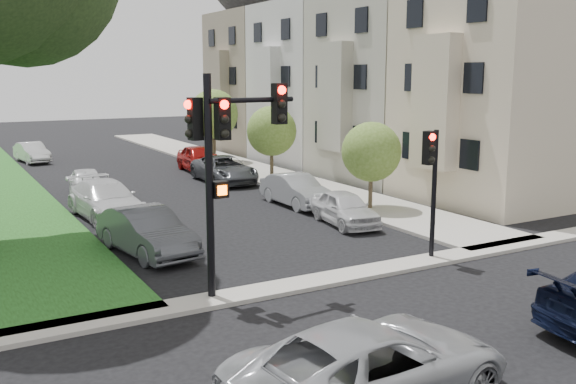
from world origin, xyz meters
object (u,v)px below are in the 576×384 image
small_tree_b (272,131)px  traffic_signal_secondary (432,170)px  car_cross_near (372,365)px  car_parked_6 (106,200)px  traffic_signal_main (225,146)px  small_tree_c (214,114)px  car_parked_9 (32,152)px  small_tree_a (371,152)px  car_parked_0 (345,208)px  car_parked_2 (224,169)px  car_parked_3 (199,159)px  car_parked_1 (296,190)px  car_parked_7 (87,183)px  car_parked_5 (147,232)px

small_tree_b → traffic_signal_secondary: bearing=-100.3°
car_cross_near → car_parked_6: same height
car_cross_near → traffic_signal_main: bearing=-5.6°
small_tree_c → car_parked_6: (-10.00, -12.67, -2.39)m
car_cross_near → car_parked_9: bearing=-4.1°
small_tree_c → car_cross_near: (-9.61, -29.67, -2.39)m
small_tree_c → small_tree_a: bearing=-90.0°
small_tree_c → traffic_signal_secondary: small_tree_c is taller
car_parked_0 → car_parked_2: car_parked_2 is taller
car_parked_3 → car_parked_6: size_ratio=0.89×
car_cross_near → car_parked_6: bearing=-3.7°
car_parked_2 → car_parked_6: (-7.51, -5.45, 0.04)m
small_tree_c → car_parked_1: 14.66m
traffic_signal_secondary → car_parked_0: bearing=85.2°
small_tree_a → car_parked_0: 3.41m
traffic_signal_main → traffic_signal_secondary: (6.73, -0.04, -1.11)m
car_parked_6 → car_parked_9: car_parked_6 is taller
small_tree_c → car_parked_1: bearing=-98.8°
car_parked_0 → car_parked_7: bearing=132.7°
car_parked_2 → car_parked_5: 13.70m
car_parked_3 → car_parked_6: (-7.78, -9.64, -0.03)m
car_cross_near → car_parked_5: bearing=-2.2°
traffic_signal_main → car_parked_6: traffic_signal_main is taller
car_parked_0 → small_tree_c: bearing=91.0°
car_parked_6 → car_parked_9: (-0.18, 18.67, -0.09)m
traffic_signal_secondary → car_parked_3: size_ratio=0.89×
small_tree_a → small_tree_c: size_ratio=0.79×
traffic_signal_secondary → car_parked_0: 5.63m
car_parked_7 → car_parked_9: bearing=100.4°
car_cross_near → car_parked_0: bearing=-37.4°
small_tree_a → car_cross_near: 16.25m
car_parked_3 → car_parked_7: (-7.45, -4.58, -0.12)m
car_cross_near → car_parked_0: car_cross_near is taller
small_tree_a → small_tree_b: (0.00, 8.81, 0.18)m
small_tree_b → traffic_signal_main: size_ratio=0.70×
car_parked_2 → car_parked_3: (0.27, 4.19, 0.07)m
small_tree_b → car_parked_3: (-2.22, 4.84, -1.89)m
car_parked_2 → car_parked_5: (-7.68, -11.34, 0.04)m
traffic_signal_secondary → car_parked_5: (-7.34, 4.92, -2.07)m
traffic_signal_secondary → car_parked_6: (-7.18, 10.81, -2.07)m
small_tree_b → car_parked_7: 9.88m
traffic_signal_secondary → car_parked_0: traffic_signal_secondary is taller
small_tree_b → car_parked_3: size_ratio=0.88×
car_parked_9 → small_tree_a: bearing=-74.2°
car_parked_2 → car_parked_1: bearing=-85.4°
traffic_signal_main → car_parked_7: bearing=90.4°
small_tree_a → car_parked_3: 13.94m
traffic_signal_main → car_parked_0: 9.41m
car_parked_7 → car_parked_0: bearing=-47.5°
car_parked_1 → car_parked_2: 7.08m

